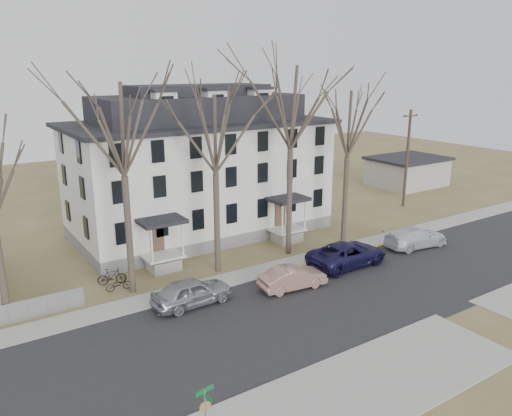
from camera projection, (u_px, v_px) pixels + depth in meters
ground at (377, 307)px, 28.74m from camera, size 120.00×120.00×0.00m
main_road at (352, 295)px, 30.35m from camera, size 120.00×10.00×0.04m
far_sidewalk at (292, 264)px, 35.17m from camera, size 120.00×2.00×0.08m
near_sidewalk_left at (330, 404)px, 20.48m from camera, size 20.00×5.00×0.08m
yellow_curb at (353, 253)px, 37.09m from camera, size 14.00×0.25×0.06m
boarding_house at (200, 169)px, 40.64m from camera, size 20.80×12.36×12.05m
distant_building at (407, 171)px, 58.13m from camera, size 8.50×6.50×3.35m
tree_far_left at (121, 123)px, 27.98m from camera, size 8.40×8.40×13.72m
tree_mid_left at (215, 129)px, 31.36m from camera, size 7.80×7.80×12.74m
tree_center at (291, 102)px, 34.13m from camera, size 9.00×9.00×14.70m
tree_mid_right at (349, 119)px, 37.45m from camera, size 7.80×7.80×12.74m
utility_pole_far at (407, 157)px, 48.46m from camera, size 2.00×0.28×9.50m
car_silver at (192, 292)px, 28.81m from camera, size 4.81×2.07×1.62m
car_tan at (293, 278)px, 30.98m from camera, size 4.47×1.97×1.43m
car_navy at (347, 254)px, 34.62m from camera, size 5.97×2.79×1.65m
car_white at (416, 238)px, 38.23m from camera, size 5.47×2.75×1.53m
bicycle_left at (119, 285)px, 30.76m from camera, size 1.61×0.68×0.82m
bicycle_right at (112, 277)px, 31.56m from camera, size 1.87×0.99×1.08m
street_sign at (205, 411)px, 17.42m from camera, size 0.76×0.76×2.68m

